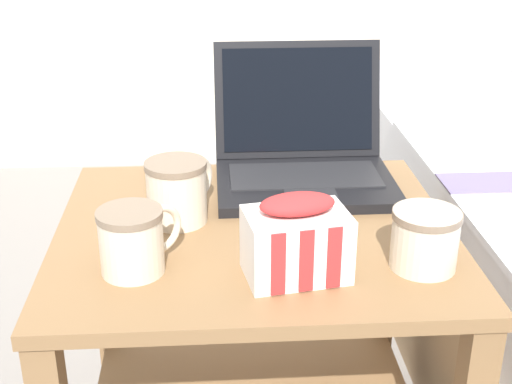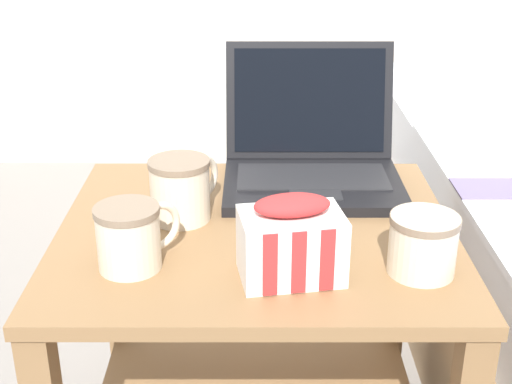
{
  "view_description": "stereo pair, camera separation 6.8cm",
  "coord_description": "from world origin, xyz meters",
  "px_view_note": "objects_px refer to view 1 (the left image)",
  "views": [
    {
      "loc": [
        -0.06,
        -1.02,
        1.02
      ],
      "look_at": [
        0.0,
        -0.04,
        0.59
      ],
      "focal_mm": 50.0,
      "sensor_mm": 36.0,
      "label": 1
    },
    {
      "loc": [
        0.0,
        -1.02,
        1.02
      ],
      "look_at": [
        0.0,
        -0.04,
        0.59
      ],
      "focal_mm": 50.0,
      "sensor_mm": 36.0,
      "label": 2
    }
  ],
  "objects_px": {
    "snack_bag": "(296,240)",
    "laptop": "(303,155)",
    "mug_front_left": "(426,235)",
    "mug_mid_center": "(133,237)",
    "mug_front_right": "(178,188)",
    "cell_phone": "(169,181)"
  },
  "relations": [
    {
      "from": "snack_bag",
      "to": "cell_phone",
      "type": "height_order",
      "value": "snack_bag"
    },
    {
      "from": "mug_mid_center",
      "to": "snack_bag",
      "type": "height_order",
      "value": "snack_bag"
    },
    {
      "from": "mug_front_left",
      "to": "snack_bag",
      "type": "height_order",
      "value": "snack_bag"
    },
    {
      "from": "mug_front_left",
      "to": "snack_bag",
      "type": "distance_m",
      "value": 0.19
    },
    {
      "from": "mug_front_left",
      "to": "laptop",
      "type": "bearing_deg",
      "value": 111.71
    },
    {
      "from": "snack_bag",
      "to": "mug_mid_center",
      "type": "bearing_deg",
      "value": 172.87
    },
    {
      "from": "mug_mid_center",
      "to": "mug_front_right",
      "type": "bearing_deg",
      "value": 70.58
    },
    {
      "from": "laptop",
      "to": "mug_front_right",
      "type": "bearing_deg",
      "value": -144.34
    },
    {
      "from": "mug_front_left",
      "to": "mug_mid_center",
      "type": "bearing_deg",
      "value": 178.12
    },
    {
      "from": "mug_front_left",
      "to": "mug_front_right",
      "type": "relative_size",
      "value": 0.94
    },
    {
      "from": "mug_front_left",
      "to": "cell_phone",
      "type": "xyz_separation_m",
      "value": [
        -0.38,
        0.33,
        -0.04
      ]
    },
    {
      "from": "cell_phone",
      "to": "snack_bag",
      "type": "bearing_deg",
      "value": -60.57
    },
    {
      "from": "laptop",
      "to": "mug_front_left",
      "type": "distance_m",
      "value": 0.36
    },
    {
      "from": "snack_bag",
      "to": "cell_phone",
      "type": "bearing_deg",
      "value": 119.43
    },
    {
      "from": "laptop",
      "to": "mug_mid_center",
      "type": "xyz_separation_m",
      "value": [
        -0.28,
        -0.32,
        0.01
      ]
    },
    {
      "from": "snack_bag",
      "to": "laptop",
      "type": "bearing_deg",
      "value": 81.35
    },
    {
      "from": "mug_front_right",
      "to": "snack_bag",
      "type": "relative_size",
      "value": 0.83
    },
    {
      "from": "mug_front_right",
      "to": "snack_bag",
      "type": "distance_m",
      "value": 0.25
    },
    {
      "from": "mug_front_left",
      "to": "mug_mid_center",
      "type": "height_order",
      "value": "mug_mid_center"
    },
    {
      "from": "mug_front_left",
      "to": "mug_front_right",
      "type": "bearing_deg",
      "value": 153.86
    },
    {
      "from": "mug_mid_center",
      "to": "laptop",
      "type": "bearing_deg",
      "value": 48.94
    },
    {
      "from": "mug_front_left",
      "to": "mug_front_right",
      "type": "distance_m",
      "value": 0.4
    }
  ]
}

